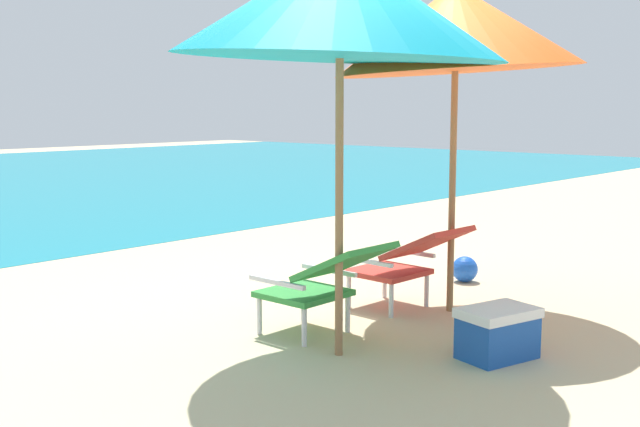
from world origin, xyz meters
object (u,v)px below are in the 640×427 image
object	(u,v)px
cooler_box	(498,333)
beach_umbrella_left	(340,3)
beach_ball	(465,269)
lounge_chair_left	(323,279)
beach_umbrella_right	(456,28)
lounge_chair_right	(406,259)

from	to	relation	value
cooler_box	beach_umbrella_left	bearing A→B (deg)	128.10
beach_umbrella_left	beach_ball	xyz separation A→B (m)	(2.31, 0.51, -2.04)
lounge_chair_left	beach_umbrella_right	xyz separation A→B (m)	(1.17, -0.25, 1.71)
lounge_chair_right	beach_umbrella_left	distance (m)	2.12
lounge_chair_right	beach_umbrella_left	xyz separation A→B (m)	(-1.15, -0.31, 1.75)
beach_umbrella_right	beach_ball	world-z (taller)	beach_umbrella_right
lounge_chair_right	lounge_chair_left	bearing A→B (deg)	179.77
lounge_chair_right	beach_umbrella_right	world-z (taller)	beach_umbrella_right
lounge_chair_left	cooler_box	world-z (taller)	lounge_chair_left
lounge_chair_left	beach_umbrella_left	distance (m)	1.79
beach_umbrella_right	beach_ball	xyz separation A→B (m)	(0.94, 0.45, -2.00)
lounge_chair_left	beach_ball	xyz separation A→B (m)	(2.11, 0.19, -0.29)
beach_umbrella_right	lounge_chair_left	bearing A→B (deg)	167.81
beach_ball	cooler_box	world-z (taller)	cooler_box
cooler_box	beach_umbrella_right	bearing A→B (deg)	47.43
beach_umbrella_left	beach_ball	distance (m)	3.13
beach_umbrella_right	beach_ball	bearing A→B (deg)	25.38
lounge_chair_right	beach_ball	size ratio (longest dim) A/B	3.86
lounge_chair_right	cooler_box	bearing A→B (deg)	-116.44
lounge_chair_left	beach_umbrella_left	xyz separation A→B (m)	(-0.20, -0.32, 1.75)
lounge_chair_left	cooler_box	xyz separation A→B (m)	(0.40, -1.09, -0.24)
lounge_chair_right	beach_umbrella_left	world-z (taller)	beach_umbrella_left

